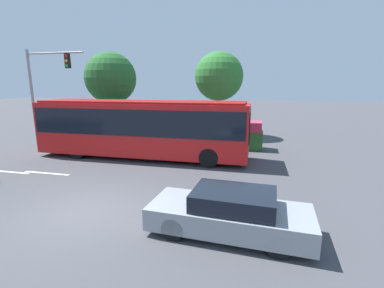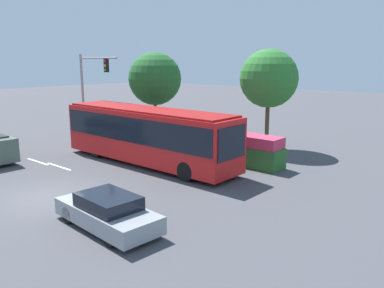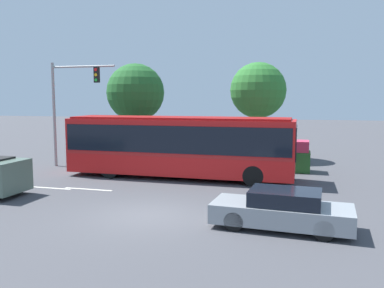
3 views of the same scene
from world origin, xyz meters
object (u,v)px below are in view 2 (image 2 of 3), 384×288
Objects in this scene: traffic_light_pole at (90,85)px; street_tree_centre at (269,79)px; city_bus at (147,132)px; sedan_foreground at (107,212)px; street_tree_left at (155,79)px.

traffic_light_pole is 12.59m from street_tree_centre.
traffic_light_pole is 0.95× the size of street_tree_centre.
city_bus reaches higher than sedan_foreground.
street_tree_left is 8.37m from street_tree_centre.
street_tree_left is 0.98× the size of street_tree_centre.
street_tree_centre is (7.90, 2.78, 0.15)m from street_tree_left.
street_tree_centre is at bearing -77.11° from sedan_foreground.
traffic_light_pole is 0.97× the size of street_tree_left.
street_tree_left is (-10.34, 12.30, 3.97)m from sedan_foreground.
city_bus is 1.84× the size of street_tree_left.
sedan_foreground is 0.68× the size of street_tree_centre.
traffic_light_pole is at bearing -149.26° from street_tree_centre.
street_tree_left is (2.92, 3.65, 0.43)m from traffic_light_pole.
street_tree_centre reaches higher than sedan_foreground.
city_bus is at bearing -47.91° from sedan_foreground.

